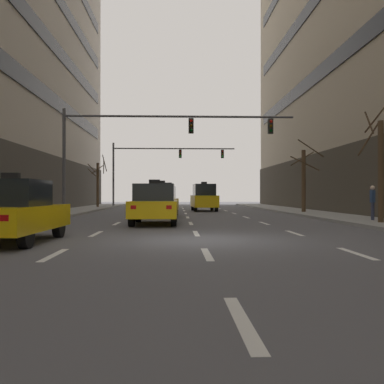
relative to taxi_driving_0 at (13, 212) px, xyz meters
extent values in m
plane|color=#515156|center=(4.96, 0.57, -0.82)|extent=(120.00, 120.00, 0.00)
cube|color=silver|center=(1.73, -2.43, -0.82)|extent=(0.16, 2.00, 0.01)
cube|color=silver|center=(1.73, 2.57, -0.82)|extent=(0.16, 2.00, 0.01)
cube|color=silver|center=(1.73, 7.57, -0.82)|extent=(0.16, 2.00, 0.01)
cube|color=silver|center=(1.73, 12.57, -0.82)|extent=(0.16, 2.00, 0.01)
cube|color=silver|center=(1.73, 17.57, -0.82)|extent=(0.16, 2.00, 0.01)
cube|color=silver|center=(1.73, 22.57, -0.82)|extent=(0.16, 2.00, 0.01)
cube|color=silver|center=(1.73, 27.57, -0.82)|extent=(0.16, 2.00, 0.01)
cube|color=silver|center=(1.73, 32.57, -0.82)|extent=(0.16, 2.00, 0.01)
cube|color=silver|center=(4.96, -7.43, -0.82)|extent=(0.16, 2.00, 0.01)
cube|color=silver|center=(4.96, -2.43, -0.82)|extent=(0.16, 2.00, 0.01)
cube|color=silver|center=(4.96, 2.57, -0.82)|extent=(0.16, 2.00, 0.01)
cube|color=silver|center=(4.96, 7.57, -0.82)|extent=(0.16, 2.00, 0.01)
cube|color=silver|center=(4.96, 12.57, -0.82)|extent=(0.16, 2.00, 0.01)
cube|color=silver|center=(4.96, 17.57, -0.82)|extent=(0.16, 2.00, 0.01)
cube|color=silver|center=(4.96, 22.57, -0.82)|extent=(0.16, 2.00, 0.01)
cube|color=silver|center=(4.96, 27.57, -0.82)|extent=(0.16, 2.00, 0.01)
cube|color=silver|center=(4.96, 32.57, -0.82)|extent=(0.16, 2.00, 0.01)
cube|color=silver|center=(8.20, -2.43, -0.82)|extent=(0.16, 2.00, 0.01)
cube|color=silver|center=(8.20, 2.57, -0.82)|extent=(0.16, 2.00, 0.01)
cube|color=silver|center=(8.20, 7.57, -0.82)|extent=(0.16, 2.00, 0.01)
cube|color=silver|center=(8.20, 12.57, -0.82)|extent=(0.16, 2.00, 0.01)
cube|color=silver|center=(8.20, 17.57, -0.82)|extent=(0.16, 2.00, 0.01)
cube|color=silver|center=(8.20, 22.57, -0.82)|extent=(0.16, 2.00, 0.01)
cube|color=silver|center=(8.20, 27.57, -0.82)|extent=(0.16, 2.00, 0.01)
cube|color=silver|center=(8.20, 32.57, -0.82)|extent=(0.16, 2.00, 0.01)
cylinder|color=black|center=(-0.77, 1.43, -0.49)|extent=(0.24, 0.67, 0.66)
cylinder|color=black|center=(0.84, 1.39, -0.49)|extent=(0.24, 0.67, 0.66)
cylinder|color=black|center=(0.77, -1.32, -0.49)|extent=(0.24, 0.67, 0.66)
cube|color=yellow|center=(0.00, 0.05, -0.17)|extent=(1.96, 4.47, 0.64)
cube|color=black|center=(0.00, -0.15, 0.50)|extent=(1.66, 1.95, 0.68)
cube|color=white|center=(-0.59, 2.24, -0.05)|extent=(0.20, 0.09, 0.14)
cube|color=white|center=(0.70, 2.21, -0.05)|extent=(0.20, 0.09, 0.14)
cube|color=red|center=(0.60, -2.13, -0.05)|extent=(0.20, 0.09, 0.14)
cube|color=black|center=(0.00, -0.15, 0.93)|extent=(0.45, 0.21, 0.18)
cylinder|color=black|center=(2.60, 8.51, -0.48)|extent=(0.24, 0.69, 0.68)
cylinder|color=black|center=(4.25, 8.49, -0.48)|extent=(0.24, 0.69, 0.68)
cylinder|color=black|center=(2.56, 5.72, -0.48)|extent=(0.24, 0.69, 0.68)
cylinder|color=black|center=(4.22, 5.69, -0.48)|extent=(0.24, 0.69, 0.68)
cube|color=yellow|center=(3.41, 7.10, -0.15)|extent=(1.96, 4.58, 0.66)
cube|color=black|center=(3.41, 6.90, 0.54)|extent=(1.68, 1.99, 0.70)
cube|color=white|center=(2.77, 9.35, -0.03)|extent=(0.21, 0.09, 0.15)
cube|color=red|center=(2.71, 4.87, -0.03)|extent=(0.21, 0.09, 0.15)
cube|color=white|center=(4.10, 9.34, -0.03)|extent=(0.21, 0.09, 0.15)
cube|color=red|center=(4.05, 4.86, -0.03)|extent=(0.21, 0.09, 0.15)
cube|color=black|center=(3.41, 6.90, 0.98)|extent=(0.46, 0.21, 0.19)
cylinder|color=black|center=(2.48, 24.74, -0.48)|extent=(0.25, 0.68, 0.67)
cylinder|color=black|center=(4.10, 24.68, -0.48)|extent=(0.25, 0.68, 0.67)
cylinder|color=black|center=(2.37, 22.00, -0.48)|extent=(0.25, 0.68, 0.67)
cylinder|color=black|center=(4.00, 21.94, -0.48)|extent=(0.25, 0.68, 0.67)
cube|color=yellow|center=(3.24, 23.34, -0.03)|extent=(2.03, 4.54, 0.91)
cube|color=black|center=(3.24, 23.34, 0.89)|extent=(1.72, 2.70, 0.91)
cube|color=white|center=(2.67, 25.56, 0.13)|extent=(0.21, 0.09, 0.14)
cube|color=red|center=(2.50, 21.17, 0.13)|extent=(0.21, 0.09, 0.14)
cube|color=white|center=(3.97, 25.51, 0.13)|extent=(0.21, 0.09, 0.14)
cube|color=red|center=(3.81, 21.12, 0.13)|extent=(0.21, 0.09, 0.14)
cube|color=black|center=(3.24, 23.34, 1.44)|extent=(0.45, 0.22, 0.18)
cylinder|color=black|center=(5.65, 23.13, -0.50)|extent=(0.24, 0.64, 0.63)
cylinder|color=black|center=(7.18, 23.19, -0.50)|extent=(0.24, 0.64, 0.63)
cylinder|color=black|center=(5.75, 20.54, -0.50)|extent=(0.24, 0.64, 0.63)
cylinder|color=black|center=(7.29, 20.60, -0.50)|extent=(0.24, 0.64, 0.63)
cube|color=yellow|center=(6.47, 21.86, -0.07)|extent=(1.94, 4.29, 0.86)
cube|color=black|center=(6.47, 21.86, 0.79)|extent=(1.64, 2.56, 0.86)
cube|color=white|center=(5.76, 23.91, 0.08)|extent=(0.19, 0.08, 0.13)
cube|color=red|center=(5.93, 19.77, 0.08)|extent=(0.19, 0.08, 0.13)
cube|color=white|center=(7.00, 23.96, 0.08)|extent=(0.19, 0.08, 0.13)
cube|color=red|center=(7.17, 19.82, 0.08)|extent=(0.19, 0.08, 0.13)
cube|color=black|center=(6.47, 21.86, 1.31)|extent=(0.43, 0.21, 0.17)
cylinder|color=black|center=(2.66, 14.91, -0.48)|extent=(0.26, 0.70, 0.69)
cylinder|color=black|center=(4.33, 14.85, -0.48)|extent=(0.26, 0.70, 0.69)
cylinder|color=black|center=(2.56, 12.10, -0.48)|extent=(0.26, 0.70, 0.69)
cylinder|color=black|center=(4.22, 12.03, -0.48)|extent=(0.26, 0.70, 0.69)
cube|color=yellow|center=(3.44, 13.47, -0.14)|extent=(2.09, 4.66, 0.67)
cube|color=black|center=(3.44, 13.26, 0.55)|extent=(1.74, 2.04, 0.71)
cube|color=white|center=(2.86, 15.75, -0.03)|extent=(0.21, 0.09, 0.15)
cube|color=red|center=(2.69, 11.24, -0.03)|extent=(0.21, 0.09, 0.15)
cube|color=white|center=(4.20, 15.70, -0.03)|extent=(0.21, 0.09, 0.15)
cube|color=red|center=(4.03, 11.19, -0.03)|extent=(0.21, 0.09, 0.15)
cube|color=black|center=(3.44, 13.26, 0.99)|extent=(0.47, 0.23, 0.19)
cylinder|color=#4C4C51|center=(-1.90, 13.07, 2.28)|extent=(0.18, 0.18, 5.91)
cylinder|color=#4C4C51|center=(4.53, 13.07, 4.82)|extent=(12.86, 0.12, 0.12)
cube|color=black|center=(5.17, 13.07, 4.30)|extent=(0.28, 0.24, 0.84)
sphere|color=red|center=(5.17, 12.93, 4.56)|extent=(0.17, 0.17, 0.17)
sphere|color=#523505|center=(5.17, 12.93, 4.30)|extent=(0.17, 0.17, 0.17)
sphere|color=#073E10|center=(5.17, 12.93, 4.04)|extent=(0.17, 0.17, 0.17)
cube|color=black|center=(9.67, 13.07, 4.30)|extent=(0.28, 0.24, 0.84)
sphere|color=red|center=(9.67, 12.93, 4.56)|extent=(0.17, 0.17, 0.17)
sphere|color=#523505|center=(9.67, 12.93, 4.30)|extent=(0.17, 0.17, 0.17)
sphere|color=#073E10|center=(9.67, 12.93, 4.04)|extent=(0.17, 0.17, 0.17)
cylinder|color=#4C4C51|center=(-1.90, 32.77, 2.46)|extent=(0.18, 0.18, 6.28)
cylinder|color=#4C4C51|center=(4.17, 32.77, 5.04)|extent=(12.14, 0.12, 0.12)
cube|color=black|center=(4.78, 32.77, 4.52)|extent=(0.28, 0.24, 0.84)
sphere|color=#4B0704|center=(4.78, 32.63, 4.78)|extent=(0.17, 0.17, 0.17)
sphere|color=#523505|center=(4.78, 32.63, 4.52)|extent=(0.17, 0.17, 0.17)
sphere|color=green|center=(4.78, 32.63, 4.26)|extent=(0.17, 0.17, 0.17)
cube|color=black|center=(9.03, 32.77, 4.52)|extent=(0.28, 0.24, 0.84)
sphere|color=#4B0704|center=(9.03, 32.63, 4.78)|extent=(0.17, 0.17, 0.17)
sphere|color=#523505|center=(9.03, 32.63, 4.52)|extent=(0.17, 0.17, 0.17)
sphere|color=green|center=(9.03, 32.63, 4.26)|extent=(0.17, 0.17, 0.17)
cylinder|color=#4C3823|center=(-2.70, 28.42, 1.30)|extent=(0.23, 0.23, 3.95)
cylinder|color=#42301E|center=(-3.17, 28.00, 2.80)|extent=(0.93, 1.02, 0.81)
cylinder|color=#42301E|center=(-2.18, 28.51, 2.92)|extent=(0.25, 1.10, 1.15)
cylinder|color=#42301E|center=(-3.15, 27.99, 2.40)|extent=(0.94, 0.96, 0.75)
cylinder|color=#42301E|center=(-2.08, 28.34, 3.25)|extent=(0.23, 1.31, 1.42)
cylinder|color=#42301E|center=(-2.84, 28.93, 2.70)|extent=(1.07, 0.35, 0.82)
cylinder|color=#4C3823|center=(12.63, 16.74, 1.33)|extent=(0.26, 0.26, 4.01)
cylinder|color=#42301E|center=(12.45, 15.88, 2.41)|extent=(1.77, 0.43, 0.97)
cylinder|color=#42301E|center=(12.75, 17.48, 2.83)|extent=(1.53, 0.32, 0.95)
cylinder|color=#42301E|center=(12.84, 15.87, 3.36)|extent=(1.80, 0.49, 1.10)
cylinder|color=#4C3823|center=(12.63, 5.86, 1.38)|extent=(0.23, 0.23, 4.13)
cylinder|color=#42301E|center=(12.39, 6.42, 2.81)|extent=(1.20, 0.56, 1.54)
cylinder|color=#42301E|center=(12.17, 5.90, 3.38)|extent=(0.15, 0.98, 1.06)
cylinder|color=#42301E|center=(12.61, 6.30, 3.59)|extent=(0.95, 0.10, 1.16)
cylinder|color=#383D59|center=(13.05, 7.52, -0.29)|extent=(0.13, 0.13, 0.78)
cylinder|color=#383D59|center=(12.96, 7.37, -0.29)|extent=(0.13, 0.13, 0.78)
cube|color=navy|center=(13.00, 7.44, 0.37)|extent=(0.34, 0.39, 0.55)
sphere|color=beige|center=(13.00, 7.44, 0.75)|extent=(0.20, 0.20, 0.20)
cylinder|color=navy|center=(13.11, 7.63, 0.40)|extent=(0.09, 0.09, 0.49)
cylinder|color=navy|center=(12.89, 7.25, 0.40)|extent=(0.09, 0.09, 0.49)
camera|label=1|loc=(4.29, -11.91, 0.47)|focal=41.70mm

